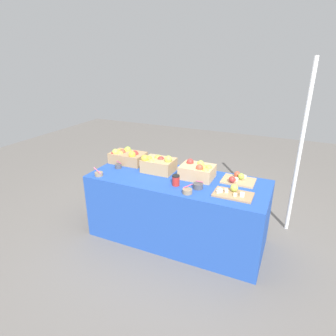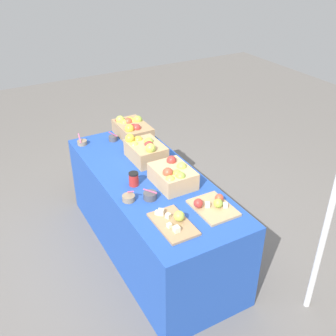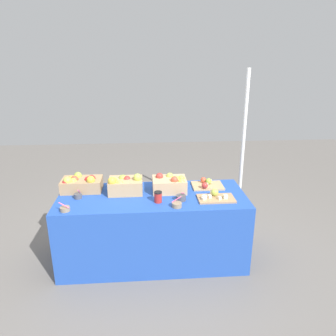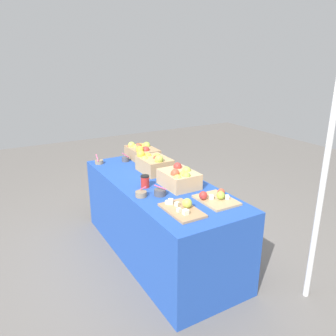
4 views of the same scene
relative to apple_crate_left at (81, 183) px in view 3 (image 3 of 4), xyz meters
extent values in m
plane|color=slate|center=(0.74, -0.18, -0.82)|extent=(10.00, 10.00, 0.00)
cube|color=#234CAD|center=(0.74, -0.18, -0.45)|extent=(1.90, 0.76, 0.74)
cube|color=tan|center=(0.01, 0.00, -0.02)|extent=(0.41, 0.26, 0.13)
sphere|color=gold|center=(-0.06, 0.05, 0.03)|extent=(0.08, 0.08, 0.08)
sphere|color=red|center=(-0.13, -0.07, 0.03)|extent=(0.08, 0.08, 0.08)
sphere|color=#99B742|center=(-0.07, -0.04, 0.03)|extent=(0.08, 0.08, 0.08)
sphere|color=gold|center=(0.12, -0.07, 0.06)|extent=(0.08, 0.08, 0.08)
sphere|color=#99B742|center=(-0.04, 0.09, 0.05)|extent=(0.08, 0.08, 0.08)
sphere|color=gold|center=(-0.10, 0.02, 0.03)|extent=(0.08, 0.08, 0.08)
sphere|color=#D14C33|center=(-0.06, -0.01, 0.04)|extent=(0.08, 0.08, 0.08)
sphere|color=#B2C64C|center=(-0.12, -0.06, 0.06)|extent=(0.08, 0.08, 0.08)
sphere|color=#B2332D|center=(0.12, 0.00, 0.05)|extent=(0.08, 0.08, 0.08)
sphere|color=red|center=(0.09, -0.02, 0.04)|extent=(0.08, 0.08, 0.08)
cube|color=tan|center=(0.47, -0.08, -0.01)|extent=(0.35, 0.26, 0.14)
sphere|color=#99B742|center=(0.44, -0.04, 0.05)|extent=(0.08, 0.08, 0.08)
sphere|color=#B2C64C|center=(0.59, -0.10, 0.08)|extent=(0.08, 0.08, 0.08)
sphere|color=gold|center=(0.34, -0.17, 0.08)|extent=(0.08, 0.08, 0.08)
sphere|color=#B2C64C|center=(0.42, -0.17, 0.04)|extent=(0.08, 0.08, 0.08)
sphere|color=gold|center=(0.35, -0.10, 0.05)|extent=(0.08, 0.08, 0.08)
sphere|color=#B2332D|center=(0.48, -0.06, 0.05)|extent=(0.08, 0.08, 0.08)
cube|color=tan|center=(0.92, -0.08, -0.01)|extent=(0.35, 0.27, 0.14)
sphere|color=#99B742|center=(1.05, -0.08, 0.05)|extent=(0.08, 0.08, 0.08)
sphere|color=#99B742|center=(1.00, -0.09, 0.04)|extent=(0.08, 0.08, 0.08)
sphere|color=#B2C64C|center=(0.93, -0.01, 0.05)|extent=(0.08, 0.08, 0.08)
sphere|color=#D14C33|center=(0.97, -0.15, 0.07)|extent=(0.08, 0.08, 0.08)
sphere|color=#B2C64C|center=(1.04, -0.17, 0.04)|extent=(0.08, 0.08, 0.08)
sphere|color=#B2332D|center=(0.82, -0.03, 0.06)|extent=(0.08, 0.08, 0.08)
cube|color=tan|center=(1.37, -0.33, -0.07)|extent=(0.36, 0.22, 0.02)
cube|color=beige|center=(1.39, -0.37, -0.05)|extent=(0.03, 0.03, 0.03)
sphere|color=#B2C64C|center=(1.36, -0.28, -0.03)|extent=(0.07, 0.07, 0.07)
cube|color=beige|center=(1.34, -0.26, -0.04)|extent=(0.05, 0.05, 0.04)
cube|color=beige|center=(1.23, -0.38, -0.05)|extent=(0.04, 0.04, 0.03)
cube|color=beige|center=(1.30, -0.33, -0.05)|extent=(0.04, 0.04, 0.03)
cube|color=beige|center=(1.24, -0.35, -0.04)|extent=(0.06, 0.06, 0.04)
cube|color=beige|center=(1.45, -0.35, -0.04)|extent=(0.04, 0.04, 0.04)
cube|color=tan|center=(1.35, 0.01, -0.07)|extent=(0.33, 0.25, 0.02)
sphere|color=#B2332D|center=(1.30, -0.09, -0.03)|extent=(0.07, 0.07, 0.07)
cube|color=beige|center=(1.39, 0.08, -0.05)|extent=(0.04, 0.04, 0.03)
sphere|color=#99B742|center=(1.36, 0.04, -0.03)|extent=(0.07, 0.07, 0.07)
sphere|color=#D14C33|center=(1.31, 0.08, -0.03)|extent=(0.06, 0.06, 0.06)
cube|color=beige|center=(1.32, -0.03, -0.05)|extent=(0.05, 0.05, 0.04)
cylinder|color=#4C4C51|center=(1.02, -0.32, -0.06)|extent=(0.10, 0.10, 0.05)
cylinder|color=#EA598C|center=(1.04, -0.33, 0.00)|extent=(0.05, 0.10, 0.05)
cylinder|color=gray|center=(-0.06, -0.47, -0.06)|extent=(0.09, 0.09, 0.04)
cylinder|color=#EA598C|center=(-0.06, -0.49, -0.02)|extent=(0.10, 0.02, 0.06)
cylinder|color=#4C4C51|center=(0.00, -0.20, -0.06)|extent=(0.08, 0.08, 0.05)
cylinder|color=#EA598C|center=(0.02, -0.20, -0.01)|extent=(0.01, 0.08, 0.07)
cylinder|color=gray|center=(0.96, -0.47, -0.06)|extent=(0.09, 0.09, 0.04)
cylinder|color=#EA598C|center=(0.96, -0.45, -0.01)|extent=(0.09, 0.02, 0.06)
cylinder|color=red|center=(0.79, -0.35, -0.03)|extent=(0.07, 0.07, 0.10)
cylinder|color=black|center=(0.79, -0.35, 0.02)|extent=(0.08, 0.08, 0.01)
cylinder|color=white|center=(1.88, 0.54, 0.16)|extent=(0.04, 0.04, 1.96)
camera|label=1|loc=(1.81, -2.74, 1.13)|focal=30.41mm
camera|label=2|loc=(3.18, -1.38, 1.59)|focal=42.77mm
camera|label=3|loc=(0.67, -3.15, 1.24)|focal=34.00mm
camera|label=4|loc=(3.26, -1.55, 1.01)|focal=35.85mm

